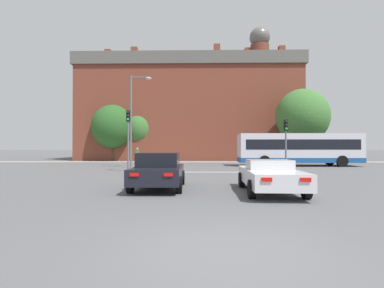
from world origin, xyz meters
name	(u,v)px	position (x,y,z in m)	size (l,w,h in m)	color
ground_plane	(226,252)	(0.00, 0.00, 0.00)	(400.00, 400.00, 0.00)	#545456
stop_line_strip	(204,172)	(0.00, 15.88, 0.00)	(8.86, 0.30, 0.01)	silver
far_pavement	(202,162)	(0.00, 30.68, 0.01)	(69.85, 2.50, 0.01)	gray
brick_civic_building	(190,110)	(-1.57, 39.35, 7.21)	(30.47, 12.72, 19.54)	brown
car_saloon_left	(159,170)	(-2.08, 7.53, 0.75)	(2.08, 4.34, 1.49)	black
car_roadster_right	(270,175)	(2.28, 6.54, 0.64)	(2.11, 4.78, 1.24)	silver
bus_crossing_lead	(298,149)	(8.87, 22.97, 1.60)	(11.01, 2.75, 2.98)	silver
traffic_light_near_left	(128,131)	(-5.44, 16.37, 2.93)	(0.26, 0.31, 4.37)	slate
traffic_light_near_right	(286,136)	(5.86, 16.61, 2.52)	(0.26, 0.31, 3.71)	slate
street_lamp_junction	(134,112)	(-5.87, 20.39, 4.71)	(1.84, 0.36, 7.84)	slate
pedestrian_waiting	(137,153)	(-7.72, 30.86, 0.99)	(0.42, 0.26, 1.69)	#333851
tree_by_building	(140,129)	(-8.26, 35.01, 4.18)	(4.65, 4.65, 6.63)	#4C3823
tree_kerbside	(113,127)	(-11.40, 33.30, 4.37)	(5.38, 5.38, 7.20)	#4C3823
tree_distant	(302,116)	(11.73, 30.09, 5.33)	(6.08, 6.08, 8.53)	#4C3823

